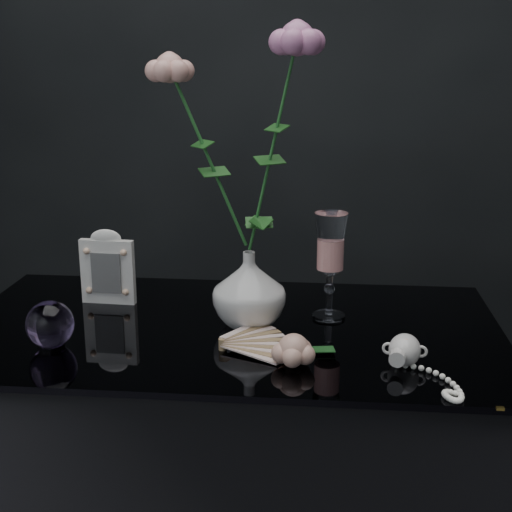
# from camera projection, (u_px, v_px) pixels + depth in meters

# --- Properties ---
(table) EXTENTS (1.05, 0.58, 0.76)m
(table) POSITION_uv_depth(u_px,v_px,m) (230.00, 497.00, 1.48)
(table) COLOR black
(table) RESTS_ON ground
(vase) EXTENTS (0.16, 0.16, 0.15)m
(vase) POSITION_uv_depth(u_px,v_px,m) (249.00, 289.00, 1.36)
(vase) COLOR silver
(vase) RESTS_ON table
(wine_glass) EXTENTS (0.08, 0.08, 0.21)m
(wine_glass) POSITION_uv_depth(u_px,v_px,m) (330.00, 266.00, 1.40)
(wine_glass) COLOR white
(wine_glass) RESTS_ON table
(picture_frame) EXTENTS (0.12, 0.10, 0.16)m
(picture_frame) POSITION_uv_depth(u_px,v_px,m) (107.00, 266.00, 1.49)
(picture_frame) COLOR silver
(picture_frame) RESTS_ON table
(paperweight) EXTENTS (0.10, 0.10, 0.09)m
(paperweight) POSITION_uv_depth(u_px,v_px,m) (50.00, 324.00, 1.27)
(paperweight) COLOR #9C77C1
(paperweight) RESTS_ON table
(paper_fan) EXTENTS (0.25, 0.20, 0.02)m
(paper_fan) POSITION_uv_depth(u_px,v_px,m) (223.00, 343.00, 1.27)
(paper_fan) COLOR beige
(paper_fan) RESTS_ON table
(loose_rose) EXTENTS (0.18, 0.20, 0.06)m
(loose_rose) POSITION_uv_depth(u_px,v_px,m) (294.00, 350.00, 1.20)
(loose_rose) COLOR #D7A08B
(loose_rose) RESTS_ON table
(pearl_jar) EXTENTS (0.22, 0.22, 0.06)m
(pearl_jar) POSITION_uv_depth(u_px,v_px,m) (405.00, 349.00, 1.20)
(pearl_jar) COLOR silver
(pearl_jar) RESTS_ON table
(roses) EXTENTS (0.30, 0.11, 0.47)m
(roses) POSITION_uv_depth(u_px,v_px,m) (241.00, 135.00, 1.29)
(roses) COLOR #E29F91
(roses) RESTS_ON vase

